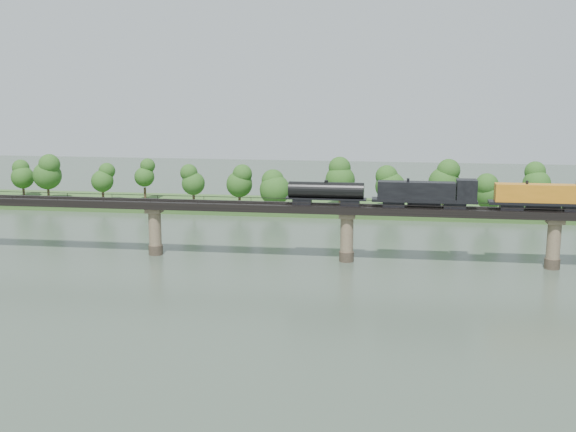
# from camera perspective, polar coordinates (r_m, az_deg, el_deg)

# --- Properties ---
(ground) EXTENTS (400.00, 400.00, 0.00)m
(ground) POSITION_cam_1_polar(r_m,az_deg,el_deg) (118.00, 3.74, -7.27)
(ground) COLOR #334134
(ground) RESTS_ON ground
(far_bank) EXTENTS (300.00, 24.00, 1.60)m
(far_bank) POSITION_cam_1_polar(r_m,az_deg,el_deg) (200.17, 5.59, 0.63)
(far_bank) COLOR #2C4F1F
(far_bank) RESTS_ON ground
(bridge) EXTENTS (236.00, 30.00, 11.50)m
(bridge) POSITION_cam_1_polar(r_m,az_deg,el_deg) (145.41, 4.67, -1.50)
(bridge) COLOR #473A2D
(bridge) RESTS_ON ground
(bridge_superstructure) EXTENTS (220.00, 4.90, 0.75)m
(bridge_superstructure) POSITION_cam_1_polar(r_m,az_deg,el_deg) (144.16, 4.71, 0.96)
(bridge_superstructure) COLOR black
(bridge_superstructure) RESTS_ON bridge
(far_treeline) EXTENTS (289.06, 17.54, 13.60)m
(far_treeline) POSITION_cam_1_polar(r_m,az_deg,el_deg) (194.95, 3.17, 2.78)
(far_treeline) COLOR #382619
(far_treeline) RESTS_ON far_bank
(freight_train) EXTENTS (82.51, 3.21, 5.68)m
(freight_train) POSITION_cam_1_polar(r_m,az_deg,el_deg) (145.23, 16.71, 1.57)
(freight_train) COLOR black
(freight_train) RESTS_ON bridge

